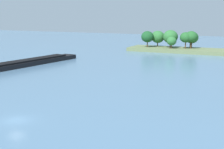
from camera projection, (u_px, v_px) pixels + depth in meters
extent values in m
plane|color=slate|center=(16.00, 120.00, 48.97)|extent=(400.00, 400.00, 0.00)
cube|color=#66754C|center=(200.00, 51.00, 132.32)|extent=(59.81, 14.37, 1.49)
cylinder|color=#513823|center=(147.00, 44.00, 140.32)|extent=(0.44, 0.44, 2.34)
ellipsoid|color=#194C23|center=(147.00, 37.00, 139.69)|extent=(5.42, 5.42, 4.88)
cylinder|color=#513823|center=(158.00, 44.00, 143.07)|extent=(0.44, 0.44, 1.85)
ellipsoid|color=#2D6B33|center=(158.00, 37.00, 142.45)|extent=(6.02, 6.02, 5.41)
cylinder|color=#513823|center=(170.00, 45.00, 138.62)|extent=(0.44, 0.44, 2.11)
ellipsoid|color=#2D6B33|center=(170.00, 37.00, 137.94)|extent=(6.34, 6.34, 5.70)
cylinder|color=#513823|center=(171.00, 47.00, 134.65)|extent=(0.44, 0.44, 1.52)
ellipsoid|color=#2D6B33|center=(172.00, 41.00, 134.20)|extent=(4.07, 4.07, 3.66)
cylinder|color=#513823|center=(185.00, 45.00, 134.37)|extent=(0.44, 0.44, 2.72)
ellipsoid|color=#235B28|center=(186.00, 37.00, 133.74)|extent=(4.86, 4.86, 4.38)
cylinder|color=#513823|center=(190.00, 45.00, 136.48)|extent=(0.44, 0.44, 2.76)
ellipsoid|color=#194C23|center=(191.00, 37.00, 135.84)|extent=(5.02, 5.02, 4.52)
cylinder|color=#513823|center=(191.00, 45.00, 136.75)|extent=(0.44, 0.44, 2.22)
ellipsoid|color=#2D6B33|center=(192.00, 38.00, 136.12)|extent=(5.54, 5.54, 4.98)
cylinder|color=#513823|center=(191.00, 45.00, 134.36)|extent=(0.44, 0.44, 2.88)
ellipsoid|color=#235B28|center=(191.00, 37.00, 133.69)|extent=(5.20, 5.20, 4.68)
cube|color=black|center=(25.00, 64.00, 99.20)|extent=(11.05, 43.92, 1.39)
cube|color=black|center=(28.00, 60.00, 100.26)|extent=(8.48, 30.85, 0.50)
cube|color=black|center=(70.00, 56.00, 116.79)|extent=(3.86, 1.42, 1.25)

